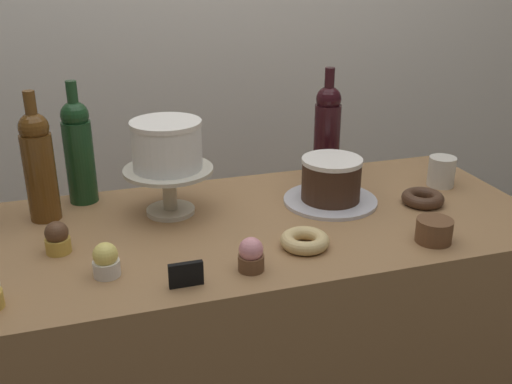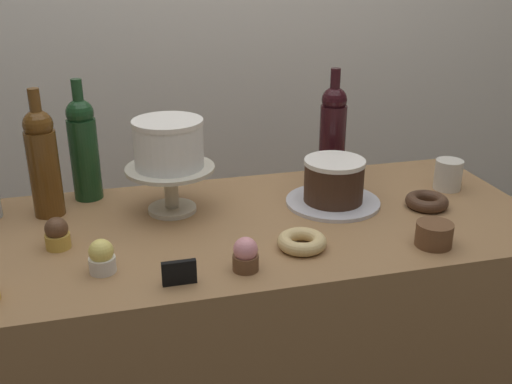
# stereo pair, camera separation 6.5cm
# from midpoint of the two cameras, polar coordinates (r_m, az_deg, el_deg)

# --- Properties ---
(back_wall) EXTENTS (6.00, 0.05, 2.60)m
(back_wall) POSITION_cam_midpoint_polar(r_m,az_deg,el_deg) (2.22, -5.15, 16.23)
(back_wall) COLOR silver
(back_wall) RESTS_ON ground_plane
(display_counter) EXTENTS (1.44, 0.64, 0.90)m
(display_counter) POSITION_cam_midpoint_polar(r_m,az_deg,el_deg) (1.72, 1.12, -16.66)
(display_counter) COLOR #997047
(display_counter) RESTS_ON ground_plane
(cake_stand_pedestal) EXTENTS (0.23, 0.23, 0.12)m
(cake_stand_pedestal) POSITION_cam_midpoint_polar(r_m,az_deg,el_deg) (1.51, -7.01, 1.06)
(cake_stand_pedestal) COLOR beige
(cake_stand_pedestal) RESTS_ON display_counter
(white_layer_cake) EXTENTS (0.18, 0.18, 0.12)m
(white_layer_cake) POSITION_cam_midpoint_polar(r_m,az_deg,el_deg) (1.48, -7.19, 4.65)
(white_layer_cake) COLOR white
(white_layer_cake) RESTS_ON cake_stand_pedestal
(silver_serving_platter) EXTENTS (0.25, 0.25, 0.01)m
(silver_serving_platter) POSITION_cam_midpoint_polar(r_m,az_deg,el_deg) (1.59, 8.56, -0.96)
(silver_serving_platter) COLOR silver
(silver_serving_platter) RESTS_ON display_counter
(chocolate_round_cake) EXTENTS (0.16, 0.16, 0.11)m
(chocolate_round_cake) POSITION_cam_midpoint_polar(r_m,az_deg,el_deg) (1.57, 8.68, 1.12)
(chocolate_round_cake) COLOR #3D2619
(chocolate_round_cake) RESTS_ON silver_serving_platter
(wine_bottle_dark_red) EXTENTS (0.08, 0.08, 0.33)m
(wine_bottle_dark_red) POSITION_cam_midpoint_polar(r_m,az_deg,el_deg) (1.73, 8.47, 5.77)
(wine_bottle_dark_red) COLOR black
(wine_bottle_dark_red) RESTS_ON display_counter
(wine_bottle_amber) EXTENTS (0.08, 0.08, 0.33)m
(wine_bottle_amber) POSITION_cam_midpoint_polar(r_m,az_deg,el_deg) (1.55, -18.71, 2.85)
(wine_bottle_amber) COLOR #5B3814
(wine_bottle_amber) RESTS_ON display_counter
(wine_bottle_green) EXTENTS (0.08, 0.08, 0.33)m
(wine_bottle_green) POSITION_cam_midpoint_polar(r_m,az_deg,el_deg) (1.62, -15.18, 4.18)
(wine_bottle_green) COLOR #193D1E
(wine_bottle_green) RESTS_ON display_counter
(cupcake_chocolate) EXTENTS (0.06, 0.06, 0.07)m
(cupcake_chocolate) POSITION_cam_midpoint_polar(r_m,az_deg,el_deg) (1.40, -17.37, -3.88)
(cupcake_chocolate) COLOR gold
(cupcake_chocolate) RESTS_ON display_counter
(cupcake_strawberry) EXTENTS (0.06, 0.06, 0.07)m
(cupcake_strawberry) POSITION_cam_midpoint_polar(r_m,az_deg,el_deg) (1.25, 0.48, -6.10)
(cupcake_strawberry) COLOR brown
(cupcake_strawberry) RESTS_ON display_counter
(cupcake_lemon) EXTENTS (0.06, 0.06, 0.07)m
(cupcake_lemon) POSITION_cam_midpoint_polar(r_m,az_deg,el_deg) (1.27, -13.24, -6.13)
(cupcake_lemon) COLOR white
(cupcake_lemon) RESTS_ON display_counter
(donut_chocolate) EXTENTS (0.11, 0.11, 0.03)m
(donut_chocolate) POSITION_cam_midpoint_polar(r_m,az_deg,el_deg) (1.62, 17.23, -0.88)
(donut_chocolate) COLOR #472D1E
(donut_chocolate) RESTS_ON display_counter
(donut_glazed) EXTENTS (0.11, 0.11, 0.03)m
(donut_glazed) POSITION_cam_midpoint_polar(r_m,az_deg,el_deg) (1.35, 5.82, -4.79)
(donut_glazed) COLOR #E0C17F
(donut_glazed) RESTS_ON display_counter
(cookie_stack) EXTENTS (0.08, 0.08, 0.05)m
(cookie_stack) POSITION_cam_midpoint_polar(r_m,az_deg,el_deg) (1.42, 18.03, -3.91)
(cookie_stack) COLOR brown
(cookie_stack) RESTS_ON display_counter
(price_sign_chalkboard) EXTENTS (0.07, 0.01, 0.05)m
(price_sign_chalkboard) POSITION_cam_midpoint_polar(r_m,az_deg,el_deg) (1.21, -5.88, -7.76)
(price_sign_chalkboard) COLOR black
(price_sign_chalkboard) RESTS_ON display_counter
(coffee_cup_ceramic) EXTENTS (0.08, 0.08, 0.08)m
(coffee_cup_ceramic) POSITION_cam_midpoint_polar(r_m,az_deg,el_deg) (1.76, 19.04, 1.58)
(coffee_cup_ceramic) COLOR silver
(coffee_cup_ceramic) RESTS_ON display_counter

